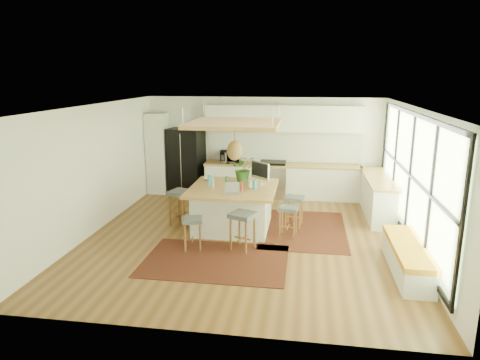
% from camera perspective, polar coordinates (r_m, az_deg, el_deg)
% --- Properties ---
extents(floor, '(7.00, 7.00, 0.00)m').
position_cam_1_polar(floor, '(9.16, 0.77, -7.49)').
color(floor, brown).
rests_on(floor, ground).
extents(ceiling, '(7.00, 7.00, 0.00)m').
position_cam_1_polar(ceiling, '(8.56, 0.83, 9.62)').
color(ceiling, white).
rests_on(ceiling, ground).
extents(wall_back, '(6.50, 0.00, 6.50)m').
position_cam_1_polar(wall_back, '(12.17, 3.07, 4.43)').
color(wall_back, white).
rests_on(wall_back, ground).
extents(wall_front, '(6.50, 0.00, 6.50)m').
position_cam_1_polar(wall_front, '(5.46, -4.29, -7.41)').
color(wall_front, white).
rests_on(wall_front, ground).
extents(wall_left, '(0.00, 7.00, 7.00)m').
position_cam_1_polar(wall_left, '(9.74, -18.51, 1.38)').
color(wall_left, white).
rests_on(wall_left, ground).
extents(wall_right, '(0.00, 7.00, 7.00)m').
position_cam_1_polar(wall_right, '(8.93, 21.93, 0.01)').
color(wall_right, white).
rests_on(wall_right, ground).
extents(window_wall, '(0.10, 6.20, 2.60)m').
position_cam_1_polar(window_wall, '(8.91, 21.78, 0.33)').
color(window_wall, black).
rests_on(window_wall, wall_right).
extents(pantry, '(0.55, 0.60, 2.25)m').
position_cam_1_polar(pantry, '(12.54, -10.66, 3.44)').
color(pantry, white).
rests_on(pantry, floor).
extents(back_counter_base, '(4.20, 0.60, 0.88)m').
position_cam_1_polar(back_counter_base, '(12.00, 5.48, -0.18)').
color(back_counter_base, white).
rests_on(back_counter_base, floor).
extents(back_counter_top, '(4.24, 0.64, 0.05)m').
position_cam_1_polar(back_counter_top, '(11.90, 5.53, 1.97)').
color(back_counter_top, '#AF803E').
rests_on(back_counter_top, back_counter_base).
extents(backsplash, '(4.20, 0.02, 0.80)m').
position_cam_1_polar(backsplash, '(12.11, 5.66, 4.34)').
color(backsplash, white).
rests_on(backsplash, wall_back).
extents(upper_cabinets, '(4.20, 0.34, 0.70)m').
position_cam_1_polar(upper_cabinets, '(11.85, 5.71, 8.03)').
color(upper_cabinets, white).
rests_on(upper_cabinets, wall_back).
extents(range, '(0.76, 0.62, 1.00)m').
position_cam_1_polar(range, '(12.00, 4.29, 0.14)').
color(range, '#A5A5AA').
rests_on(range, floor).
extents(right_counter_base, '(0.60, 2.50, 0.88)m').
position_cam_1_polar(right_counter_base, '(10.99, 17.60, -2.09)').
color(right_counter_base, white).
rests_on(right_counter_base, floor).
extents(right_counter_top, '(0.64, 2.54, 0.05)m').
position_cam_1_polar(right_counter_top, '(10.88, 17.78, 0.24)').
color(right_counter_top, '#AF803E').
rests_on(right_counter_top, right_counter_base).
extents(window_bench, '(0.52, 2.00, 0.50)m').
position_cam_1_polar(window_bench, '(8.08, 21.02, -9.54)').
color(window_bench, white).
rests_on(window_bench, floor).
extents(ceiling_panel, '(1.86, 1.86, 0.80)m').
position_cam_1_polar(ceiling_panel, '(9.07, -0.72, 5.72)').
color(ceiling_panel, '#AF803E').
rests_on(ceiling_panel, ceiling).
extents(rug_near, '(2.60, 1.80, 0.01)m').
position_cam_1_polar(rug_near, '(8.08, -3.24, -10.48)').
color(rug_near, black).
rests_on(rug_near, floor).
extents(rug_right, '(1.80, 2.60, 0.01)m').
position_cam_1_polar(rug_right, '(9.68, 8.33, -6.40)').
color(rug_right, black).
rests_on(rug_right, floor).
extents(fridge, '(1.01, 0.84, 1.84)m').
position_cam_1_polar(fridge, '(12.34, -7.03, 2.47)').
color(fridge, black).
rests_on(fridge, floor).
extents(island, '(1.85, 1.85, 0.93)m').
position_cam_1_polar(island, '(9.54, -0.91, -3.64)').
color(island, '#AF803E').
rests_on(island, floor).
extents(stool_near_left, '(0.46, 0.46, 0.64)m').
position_cam_1_polar(stool_near_left, '(8.49, -6.24, -6.77)').
color(stool_near_left, '#45494C').
rests_on(stool_near_left, floor).
extents(stool_near_right, '(0.57, 0.57, 0.74)m').
position_cam_1_polar(stool_near_right, '(8.42, 0.35, -6.84)').
color(stool_near_right, '#45494C').
rests_on(stool_near_right, floor).
extents(stool_right_front, '(0.43, 0.43, 0.65)m').
position_cam_1_polar(stool_right_front, '(9.14, 6.31, -5.25)').
color(stool_right_front, '#45494C').
rests_on(stool_right_front, floor).
extents(stool_right_back, '(0.45, 0.45, 0.68)m').
position_cam_1_polar(stool_right_back, '(9.75, 7.08, -4.05)').
color(stool_right_back, '#45494C').
rests_on(stool_right_back, floor).
extents(stool_left_side, '(0.59, 0.59, 0.80)m').
position_cam_1_polar(stool_left_side, '(9.85, -7.67, -3.88)').
color(stool_left_side, '#45494C').
rests_on(stool_left_side, floor).
extents(laptop, '(0.31, 0.33, 0.23)m').
position_cam_1_polar(laptop, '(8.90, -1.16, -1.01)').
color(laptop, '#A5A5AA').
rests_on(laptop, island).
extents(monitor, '(0.56, 0.53, 0.53)m').
position_cam_1_polar(monitor, '(9.55, 2.65, 0.87)').
color(monitor, '#A5A5AA').
rests_on(monitor, island).
extents(microwave, '(0.63, 0.41, 0.40)m').
position_cam_1_polar(microwave, '(12.03, -1.19, 3.24)').
color(microwave, '#A5A5AA').
rests_on(microwave, back_counter_top).
extents(island_plant, '(0.68, 0.72, 0.46)m').
position_cam_1_polar(island_plant, '(9.88, 0.46, 1.13)').
color(island_plant, '#1E4C19').
rests_on(island_plant, island).
extents(island_bowl, '(0.30, 0.30, 0.06)m').
position_cam_1_polar(island_bowl, '(10.02, -4.12, 0.10)').
color(island_bowl, beige).
rests_on(island_bowl, island).
extents(island_bottle_0, '(0.07, 0.07, 0.19)m').
position_cam_1_polar(island_bottle_0, '(9.59, -4.06, -0.11)').
color(island_bottle_0, '#30B1C0').
rests_on(island_bottle_0, island).
extents(island_bottle_1, '(0.07, 0.07, 0.19)m').
position_cam_1_polar(island_bottle_1, '(9.32, -3.50, -0.51)').
color(island_bottle_1, '#BABAC0').
rests_on(island_bottle_1, island).
extents(island_bottle_2, '(0.07, 0.07, 0.19)m').
position_cam_1_polar(island_bottle_2, '(9.07, 0.32, -0.89)').
color(island_bottle_2, '#A2363A').
rests_on(island_bottle_2, island).
extents(island_bottle_3, '(0.07, 0.07, 0.19)m').
position_cam_1_polar(island_bottle_3, '(9.39, 1.24, -0.38)').
color(island_bottle_3, beige).
rests_on(island_bottle_3, island).
extents(island_bottle_4, '(0.07, 0.07, 0.19)m').
position_cam_1_polar(island_bottle_4, '(9.66, -1.85, 0.02)').
color(island_bottle_4, '#4E8350').
rests_on(island_bottle_4, island).
extents(island_bottle_5, '(0.07, 0.07, 0.19)m').
position_cam_1_polar(island_bottle_5, '(9.23, 2.04, -0.64)').
color(island_bottle_5, '#30B1C0').
rests_on(island_bottle_5, island).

